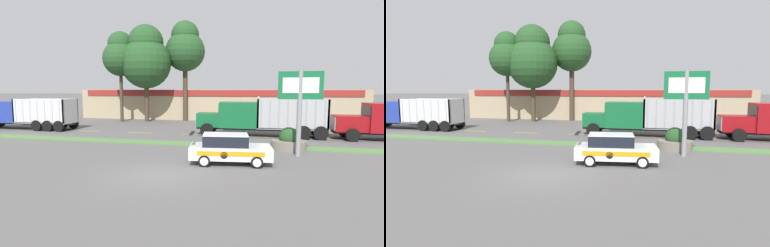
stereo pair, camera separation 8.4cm
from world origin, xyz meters
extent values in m
plane|color=#5B5959|center=(0.00, 0.00, 0.00)|extent=(600.00, 600.00, 0.00)
cube|color=#517F42|center=(0.00, 8.28, 0.03)|extent=(120.00, 1.64, 0.06)
cube|color=yellow|center=(-17.24, 13.11, 0.00)|extent=(2.40, 0.14, 0.01)
cube|color=yellow|center=(-11.84, 13.11, 0.00)|extent=(2.40, 0.14, 0.01)
cube|color=yellow|center=(-6.44, 13.11, 0.00)|extent=(2.40, 0.14, 0.01)
cube|color=yellow|center=(-1.04, 13.11, 0.00)|extent=(2.40, 0.14, 0.01)
cube|color=yellow|center=(4.36, 13.11, 0.00)|extent=(2.40, 0.14, 0.01)
cube|color=yellow|center=(9.76, 13.11, 0.00)|extent=(2.40, 0.14, 0.01)
cube|color=black|center=(4.67, 13.55, 0.66)|extent=(10.99, 1.28, 0.18)
cube|color=#146033|center=(0.20, 13.55, 1.36)|extent=(2.05, 1.91, 1.23)
cube|color=#B7B7BC|center=(-0.86, 13.55, 1.36)|extent=(0.06, 1.63, 1.04)
cube|color=#146033|center=(2.84, 13.55, 1.86)|extent=(3.24, 2.33, 2.23)
cube|color=black|center=(1.20, 13.55, 2.25)|extent=(0.04, 1.98, 1.00)
cylinder|color=silver|center=(4.56, 12.79, 2.69)|extent=(0.14, 0.14, 1.65)
cube|color=#ADADB2|center=(7.31, 13.55, 0.81)|extent=(5.70, 2.33, 0.12)
cube|color=#ADADB2|center=(4.54, 13.55, 2.05)|extent=(0.16, 2.33, 2.49)
cube|color=#ADADB2|center=(10.08, 13.55, 2.05)|extent=(0.16, 2.33, 2.49)
cube|color=#ADADB2|center=(7.31, 12.47, 2.05)|extent=(5.70, 0.16, 2.49)
cube|color=#ADADB2|center=(7.31, 14.63, 2.05)|extent=(5.70, 0.16, 2.49)
cube|color=#99999E|center=(4.81, 12.37, 2.05)|extent=(0.10, 0.04, 2.36)
cube|color=#99999E|center=(5.53, 12.37, 2.05)|extent=(0.10, 0.04, 2.36)
cube|color=#99999E|center=(6.24, 12.37, 2.05)|extent=(0.10, 0.04, 2.36)
cube|color=#99999E|center=(6.95, 12.37, 2.05)|extent=(0.10, 0.04, 2.36)
cube|color=#99999E|center=(7.66, 12.37, 2.05)|extent=(0.10, 0.04, 2.36)
cube|color=#99999E|center=(8.38, 12.37, 2.05)|extent=(0.10, 0.04, 2.36)
cube|color=#99999E|center=(9.09, 12.37, 2.05)|extent=(0.10, 0.04, 2.36)
cube|color=#99999E|center=(9.80, 12.37, 2.05)|extent=(0.10, 0.04, 2.36)
cylinder|color=black|center=(0.20, 12.41, 0.57)|extent=(1.14, 0.30, 1.14)
cylinder|color=black|center=(0.20, 14.69, 0.57)|extent=(1.14, 0.30, 1.14)
cylinder|color=black|center=(9.56, 12.41, 0.57)|extent=(1.14, 0.30, 1.14)
cylinder|color=black|center=(9.56, 14.69, 0.57)|extent=(1.14, 0.30, 1.14)
cylinder|color=black|center=(8.24, 12.41, 0.57)|extent=(1.14, 0.30, 1.14)
cylinder|color=black|center=(8.24, 14.69, 0.57)|extent=(1.14, 0.30, 1.14)
cube|color=black|center=(-19.22, 13.13, 0.63)|extent=(11.02, 1.32, 0.18)
cube|color=#23389E|center=(-20.88, 13.13, 1.79)|extent=(2.67, 2.40, 2.15)
cube|color=black|center=(-22.24, 13.13, 2.17)|extent=(0.04, 2.04, 0.97)
cylinder|color=silver|center=(-19.45, 12.35, 2.41)|extent=(0.14, 0.14, 1.23)
cube|color=silver|center=(-16.63, 13.13, 0.78)|extent=(5.84, 2.40, 0.12)
cube|color=silver|center=(-19.47, 13.13, 1.97)|extent=(0.16, 2.40, 2.38)
cube|color=silver|center=(-13.79, 13.13, 1.97)|extent=(0.16, 2.40, 2.38)
cube|color=silver|center=(-16.63, 12.01, 1.97)|extent=(5.84, 0.16, 2.38)
cube|color=silver|center=(-16.63, 14.26, 1.97)|extent=(5.84, 0.16, 2.38)
cube|color=#BCBCC1|center=(-19.13, 11.91, 1.97)|extent=(0.10, 0.04, 2.26)
cube|color=#BCBCC1|center=(-18.30, 11.91, 1.97)|extent=(0.10, 0.04, 2.26)
cube|color=#BCBCC1|center=(-17.47, 11.91, 1.97)|extent=(0.10, 0.04, 2.26)
cube|color=#BCBCC1|center=(-16.63, 11.91, 1.97)|extent=(0.10, 0.04, 2.26)
cube|color=#BCBCC1|center=(-15.80, 11.91, 1.97)|extent=(0.10, 0.04, 2.26)
cube|color=#BCBCC1|center=(-14.96, 11.91, 1.97)|extent=(0.10, 0.04, 2.26)
cube|color=#BCBCC1|center=(-14.13, 11.91, 1.97)|extent=(0.10, 0.04, 2.26)
cylinder|color=black|center=(-23.48, 14.32, 0.54)|extent=(1.07, 0.30, 1.07)
cylinder|color=black|center=(-14.31, 11.95, 0.54)|extent=(1.07, 0.30, 1.07)
cylinder|color=black|center=(-14.31, 14.32, 0.54)|extent=(1.07, 0.30, 1.07)
cylinder|color=black|center=(-15.57, 11.95, 0.54)|extent=(1.07, 0.30, 1.07)
cylinder|color=black|center=(-15.57, 14.32, 0.54)|extent=(1.07, 0.30, 1.07)
cylinder|color=black|center=(-16.82, 11.95, 0.54)|extent=(1.07, 0.30, 1.07)
cylinder|color=black|center=(-16.82, 14.32, 0.54)|extent=(1.07, 0.30, 1.07)
cube|color=maroon|center=(11.87, 13.48, 1.33)|extent=(2.45, 2.12, 1.27)
cube|color=#B7B7BC|center=(10.62, 13.48, 1.33)|extent=(0.06, 1.81, 1.08)
cube|color=maroon|center=(14.42, 13.48, 1.85)|extent=(2.65, 2.58, 2.30)
cube|color=black|center=(13.08, 13.48, 2.25)|extent=(0.04, 2.20, 1.04)
cylinder|color=black|center=(11.87, 12.21, 0.51)|extent=(1.03, 0.30, 1.03)
cylinder|color=black|center=(11.87, 14.75, 0.51)|extent=(1.03, 0.30, 1.03)
cube|color=white|center=(3.16, 3.04, 0.66)|extent=(4.60, 2.36, 0.70)
cube|color=black|center=(2.90, 3.01, 1.31)|extent=(2.60, 1.90, 0.59)
cube|color=white|center=(2.90, 3.01, 1.62)|extent=(2.60, 1.90, 0.04)
cube|color=black|center=(1.07, 2.79, 1.66)|extent=(0.37, 1.50, 0.03)
cube|color=orange|center=(3.27, 2.11, 0.73)|extent=(3.51, 0.42, 0.24)
cylinder|color=black|center=(2.95, 2.07, 0.66)|extent=(0.38, 0.05, 0.38)
cylinder|color=black|center=(4.63, 2.32, 0.31)|extent=(0.65, 0.27, 0.63)
cylinder|color=silver|center=(4.64, 2.21, 0.31)|extent=(0.44, 0.06, 0.44)
cylinder|color=black|center=(4.42, 4.08, 0.31)|extent=(0.65, 0.27, 0.63)
cylinder|color=silver|center=(4.41, 4.19, 0.31)|extent=(0.44, 0.06, 0.44)
cylinder|color=black|center=(1.91, 2.00, 0.31)|extent=(0.65, 0.27, 0.63)
cylinder|color=silver|center=(1.92, 1.89, 0.31)|extent=(0.44, 0.06, 0.44)
cylinder|color=black|center=(1.70, 3.76, 0.31)|extent=(0.65, 0.27, 0.63)
cylinder|color=silver|center=(1.69, 3.87, 0.31)|extent=(0.44, 0.06, 0.44)
cylinder|color=gray|center=(7.04, 5.78, 2.63)|extent=(0.28, 0.28, 5.26)
cube|color=#146638|center=(7.04, 5.78, 4.32)|extent=(2.58, 0.16, 1.67)
cube|color=white|center=(7.04, 5.69, 4.32)|extent=(2.06, 0.02, 0.92)
cylinder|color=slate|center=(6.68, 7.94, 0.31)|extent=(2.35, 2.35, 0.61)
sphere|color=#234C23|center=(6.68, 7.94, 0.87)|extent=(1.29, 1.29, 1.29)
cube|color=tan|center=(-1.43, 31.53, 2.04)|extent=(37.98, 12.00, 4.08)
cube|color=maroon|center=(-1.43, 25.48, 3.63)|extent=(36.08, 0.10, 0.80)
cylinder|color=#473828|center=(-9.54, 23.01, 2.83)|extent=(0.58, 0.58, 5.66)
sphere|color=#234C23|center=(-9.54, 23.01, 7.42)|extent=(6.39, 6.39, 6.39)
sphere|color=#234C23|center=(-9.54, 23.01, 9.97)|extent=(4.48, 4.48, 4.48)
cylinder|color=#473828|center=(-4.98, 25.22, 3.81)|extent=(0.63, 0.63, 7.61)
sphere|color=#234C23|center=(-4.98, 25.22, 9.04)|extent=(5.18, 5.18, 5.18)
sphere|color=#234C23|center=(-4.98, 25.22, 11.11)|extent=(3.63, 3.63, 3.63)
cylinder|color=#473828|center=(-12.60, 22.09, 3.38)|extent=(0.42, 0.42, 6.77)
sphere|color=#234C23|center=(-12.60, 22.09, 7.99)|extent=(4.45, 4.45, 4.45)
sphere|color=#234C23|center=(-12.60, 22.09, 9.77)|extent=(3.11, 3.11, 3.11)
camera|label=1|loc=(4.74, -13.23, 4.05)|focal=28.00mm
camera|label=2|loc=(4.82, -13.21, 4.05)|focal=28.00mm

